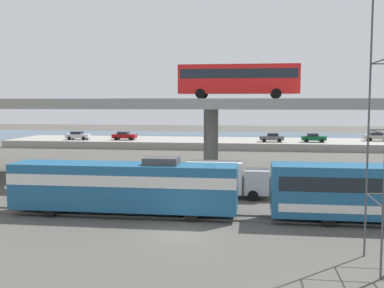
% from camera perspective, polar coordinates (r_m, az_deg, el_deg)
% --- Properties ---
extents(ground_plane, '(260.00, 260.00, 0.00)m').
position_cam_1_polar(ground_plane, '(28.89, -1.49, -10.93)').
color(ground_plane, '#4C4944').
extents(rail_strip_near, '(110.00, 0.12, 0.12)m').
position_cam_1_polar(rail_strip_near, '(31.98, -0.54, -9.22)').
color(rail_strip_near, '#59544C').
rests_on(rail_strip_near, ground_plane).
extents(rail_strip_far, '(110.00, 0.12, 0.12)m').
position_cam_1_polar(rail_strip_far, '(33.40, -0.17, -8.59)').
color(rail_strip_far, '#59544C').
rests_on(rail_strip_far, ground_plane).
extents(train_locomotive, '(17.16, 3.04, 4.18)m').
position_cam_1_polar(train_locomotive, '(33.44, -9.75, -4.92)').
color(train_locomotive, '#1E5984').
rests_on(train_locomotive, ground_plane).
extents(highway_overpass, '(96.00, 12.68, 8.34)m').
position_cam_1_polar(highway_overpass, '(47.59, 2.37, 4.80)').
color(highway_overpass, gray).
rests_on(highway_overpass, ground_plane).
extents(transit_bus_on_overpass, '(12.00, 2.68, 3.40)m').
position_cam_1_polar(transit_bus_on_overpass, '(47.11, 5.78, 8.08)').
color(transit_bus_on_overpass, red).
rests_on(transit_bus_on_overpass, highway_overpass).
extents(service_truck_west, '(6.80, 2.46, 3.04)m').
position_cam_1_polar(service_truck_west, '(38.92, 4.13, -4.25)').
color(service_truck_west, '#B7B7BC').
rests_on(service_truck_west, ground_plane).
extents(pier_parking_lot, '(79.01, 13.71, 1.25)m').
position_cam_1_polar(pier_parking_lot, '(82.84, 4.62, 0.08)').
color(pier_parking_lot, gray).
rests_on(pier_parking_lot, ground_plane).
extents(parked_car_0, '(4.23, 1.97, 1.50)m').
position_cam_1_polar(parked_car_0, '(83.27, -8.36, 1.03)').
color(parked_car_0, maroon).
rests_on(parked_car_0, pier_parking_lot).
extents(parked_car_1, '(4.01, 1.90, 1.50)m').
position_cam_1_polar(parked_car_1, '(80.47, 14.76, 0.77)').
color(parked_car_1, '#0C4C26').
rests_on(parked_car_1, pier_parking_lot).
extents(parked_car_3, '(4.07, 1.83, 1.50)m').
position_cam_1_polar(parked_car_3, '(79.49, 9.82, 0.81)').
color(parked_car_3, '#515459').
rests_on(parked_car_3, pier_parking_lot).
extents(parked_car_4, '(4.60, 2.00, 1.50)m').
position_cam_1_polar(parked_car_4, '(86.50, 21.88, 0.87)').
color(parked_car_4, '#9E998C').
rests_on(parked_car_4, pier_parking_lot).
extents(parked_car_5, '(4.25, 1.93, 1.50)m').
position_cam_1_polar(parked_car_5, '(85.34, -13.90, 1.04)').
color(parked_car_5, '#B7B7BC').
rests_on(parked_car_5, pier_parking_lot).
extents(harbor_water, '(140.00, 36.00, 0.01)m').
position_cam_1_polar(harbor_water, '(105.78, 5.30, 0.85)').
color(harbor_water, navy).
rests_on(harbor_water, ground_plane).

